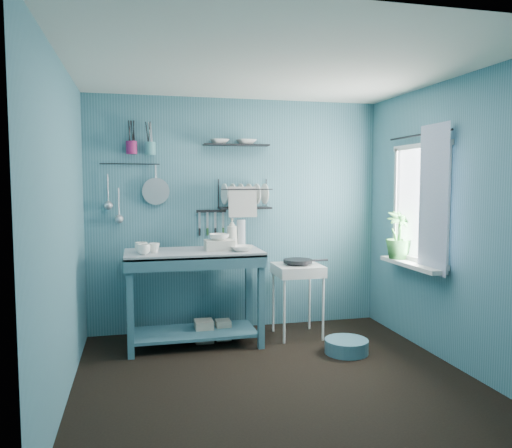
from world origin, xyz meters
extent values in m
plane|color=black|center=(0.00, 0.00, 0.00)|extent=(3.20, 3.20, 0.00)
plane|color=silver|center=(0.00, 0.00, 2.50)|extent=(3.20, 3.20, 0.00)
plane|color=#3D6F7D|center=(0.00, 1.50, 1.25)|extent=(3.20, 0.00, 3.20)
plane|color=#3D6F7D|center=(0.00, -1.50, 1.25)|extent=(3.20, 0.00, 3.20)
plane|color=#3D6F7D|center=(-1.60, 0.00, 1.25)|extent=(0.00, 3.00, 3.00)
plane|color=#3D6F7D|center=(1.60, 0.00, 1.25)|extent=(0.00, 3.00, 3.00)
cube|color=#376575|center=(-0.54, 1.01, 0.47)|extent=(1.41, 0.86, 0.94)
imported|color=white|center=(-1.02, 0.85, 0.98)|extent=(0.12, 0.12, 0.10)
imported|color=white|center=(-0.92, 0.95, 0.98)|extent=(0.14, 0.14, 0.09)
imported|color=white|center=(-1.04, 1.01, 0.98)|extent=(0.17, 0.17, 0.10)
cube|color=beige|center=(-0.29, 0.99, 0.99)|extent=(0.28, 0.22, 0.10)
imported|color=white|center=(-0.29, 0.99, 1.07)|extent=(0.20, 0.19, 0.06)
imported|color=beige|center=(-0.12, 1.21, 1.09)|extent=(0.12, 0.12, 0.30)
cylinder|color=#B4BFC9|center=(-0.02, 1.23, 1.08)|extent=(0.09, 0.09, 0.28)
imported|color=white|center=(-0.09, 0.86, 0.96)|extent=(0.22, 0.22, 0.05)
cube|color=silver|center=(0.54, 1.03, 0.38)|extent=(0.53, 0.53, 0.75)
cylinder|color=black|center=(0.54, 1.03, 0.79)|extent=(0.30, 0.30, 0.03)
cube|color=black|center=(-0.30, 1.47, 1.29)|extent=(0.32, 0.02, 0.03)
cube|color=black|center=(0.05, 1.37, 1.48)|extent=(0.55, 0.25, 0.32)
cube|color=black|center=(-0.03, 1.40, 2.00)|extent=(0.71, 0.20, 0.01)
imported|color=white|center=(-0.21, 1.40, 2.08)|extent=(0.22, 0.22, 0.05)
imported|color=white|center=(0.08, 1.40, 2.04)|extent=(0.23, 0.23, 0.05)
cylinder|color=#911A54|center=(-1.11, 1.42, 1.96)|extent=(0.11, 0.11, 0.13)
cylinder|color=teal|center=(-0.93, 1.42, 1.95)|extent=(0.11, 0.11, 0.13)
cylinder|color=#AAACB2|center=(-0.88, 1.45, 1.51)|extent=(0.28, 0.03, 0.28)
cylinder|color=#AAACB2|center=(-1.36, 1.46, 1.54)|extent=(0.01, 0.01, 0.30)
cylinder|color=#AAACB2|center=(-1.25, 1.46, 1.40)|extent=(0.01, 0.01, 0.30)
cylinder|color=black|center=(-1.13, 1.47, 1.79)|extent=(0.60, 0.01, 0.01)
plane|color=white|center=(1.59, 0.45, 1.40)|extent=(0.00, 1.10, 1.10)
cube|color=silver|center=(1.50, 0.45, 0.81)|extent=(0.16, 0.95, 0.04)
plane|color=silver|center=(1.52, 0.15, 1.45)|extent=(0.00, 1.35, 1.35)
cylinder|color=black|center=(1.54, 0.45, 2.05)|extent=(0.02, 1.05, 0.02)
imported|color=#2D7130|center=(1.50, 0.71, 1.07)|extent=(0.29, 0.29, 0.48)
cube|color=tan|center=(-0.44, 1.06, 0.11)|extent=(0.18, 0.18, 0.22)
cube|color=tan|center=(-0.24, 1.09, 0.10)|extent=(0.15, 0.15, 0.20)
cylinder|color=teal|center=(0.82, 0.41, 0.07)|extent=(0.41, 0.41, 0.13)
camera|label=1|loc=(-1.08, -3.84, 1.60)|focal=35.00mm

